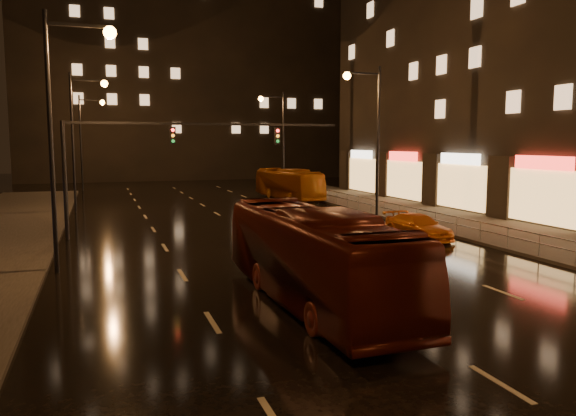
{
  "coord_description": "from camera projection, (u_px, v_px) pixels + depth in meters",
  "views": [
    {
      "loc": [
        -7.89,
        -11.32,
        5.09
      ],
      "look_at": [
        -0.85,
        9.56,
        2.5
      ],
      "focal_mm": 35.0,
      "sensor_mm": 36.0,
      "label": 1
    }
  ],
  "objects": [
    {
      "name": "ground",
      "position": [
        245.0,
        230.0,
        32.58
      ],
      "size": [
        140.0,
        140.0,
        0.0
      ],
      "primitive_type": "plane",
      "color": "black",
      "rests_on": "ground"
    },
    {
      "name": "railing_right",
      "position": [
        417.0,
        212.0,
        33.82
      ],
      "size": [
        0.05,
        56.0,
        1.0
      ],
      "color": "#99999E",
      "rests_on": "sidewalk_right"
    },
    {
      "name": "bus_curb",
      "position": [
        288.0,
        184.0,
        50.14
      ],
      "size": [
        3.48,
        10.03,
        2.74
      ],
      "primitive_type": "imported",
      "rotation": [
        0.0,
        0.0,
        0.12
      ],
      "color": "#AB5811",
      "rests_on": "ground"
    },
    {
      "name": "taxi_near",
      "position": [
        336.0,
        252.0,
        22.3
      ],
      "size": [
        2.22,
        4.52,
        1.48
      ],
      "primitive_type": "imported",
      "rotation": [
        0.0,
        0.0,
        -0.11
      ],
      "color": "orange",
      "rests_on": "ground"
    },
    {
      "name": "bus_red",
      "position": [
        313.0,
        256.0,
        17.69
      ],
      "size": [
        2.75,
        10.95,
        3.04
      ],
      "primitive_type": "imported",
      "rotation": [
        0.0,
        0.0,
        0.02
      ],
      "color": "#54150C",
      "rests_on": "ground"
    },
    {
      "name": "traffic_signal",
      "position": [
        153.0,
        149.0,
        30.42
      ],
      "size": [
        15.31,
        0.32,
        6.2
      ],
      "color": "black",
      "rests_on": "ground"
    },
    {
      "name": "sidewalk_right",
      "position": [
        495.0,
        230.0,
        32.14
      ],
      "size": [
        7.0,
        70.0,
        0.15
      ],
      "primitive_type": "cube",
      "color": "#38332D",
      "rests_on": "ground"
    },
    {
      "name": "taxi_far",
      "position": [
        418.0,
        227.0,
        29.64
      ],
      "size": [
        2.23,
        4.64,
        1.3
      ],
      "primitive_type": "imported",
      "rotation": [
        0.0,
        0.0,
        0.09
      ],
      "color": "orange",
      "rests_on": "ground"
    },
    {
      "name": "building_distant",
      "position": [
        182.0,
        52.0,
        80.69
      ],
      "size": [
        44.0,
        16.0,
        36.0
      ],
      "primitive_type": "cube",
      "color": "black",
      "rests_on": "ground"
    }
  ]
}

